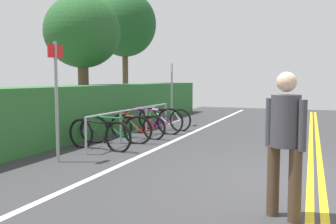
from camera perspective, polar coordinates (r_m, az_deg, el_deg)
The scene contains 16 objects.
ground_plane at distance 6.07m, azimuth 21.68°, elevation -10.39°, with size 28.40×11.69×0.05m, color #353538.
centre_line_yellow_inner at distance 6.07m, azimuth 22.45°, elevation -10.16°, with size 25.56×0.10×0.00m, color gold.
centre_line_yellow_outer at distance 6.06m, azimuth 20.92°, elevation -10.12°, with size 25.56×0.10×0.00m, color gold.
bike_lane_stripe_white at distance 6.85m, azimuth -7.37°, elevation -8.07°, with size 25.56×0.12×0.00m, color white.
bike_rack at distance 9.74m, azimuth -5.17°, elevation -0.63°, with size 4.55×0.05×0.79m.
bicycle_0 at distance 8.34m, azimuth -10.49°, elevation -3.44°, with size 0.46×1.72×0.71m.
bicycle_1 at distance 9.06m, azimuth -7.96°, elevation -2.66°, with size 0.60×1.74×0.73m.
bicycle_2 at distance 9.78m, azimuth -4.71°, elevation -2.22°, with size 0.46×1.63×0.68m.
bicycle_3 at distance 10.56m, azimuth -2.41°, elevation -1.35°, with size 0.46×1.81×0.79m.
bicycle_4 at distance 11.36m, azimuth -0.60°, elevation -1.06°, with size 0.46×1.78×0.72m.
pedestrian at distance 4.30m, azimuth 17.46°, elevation -3.46°, with size 0.32×0.45×1.63m.
sign_post_near at distance 7.19m, azimuth -16.71°, elevation 3.22°, with size 0.36×0.07×2.24m.
sign_post_far at distance 12.33m, azimuth 0.57°, elevation 3.66°, with size 0.36×0.08×2.06m.
hedge_backdrop at distance 11.81m, azimuth -8.99°, elevation 0.81°, with size 13.50×1.27×1.37m, color #2D6B30.
tree_mid at distance 12.21m, azimuth -12.95°, elevation 11.73°, with size 2.38×2.38×4.16m.
tree_far_right at distance 17.05m, azimuth -6.61°, elevation 13.15°, with size 2.77×2.77×5.41m.
Camera 1 is at (-5.86, 0.11, 1.56)m, focal length 39.87 mm.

